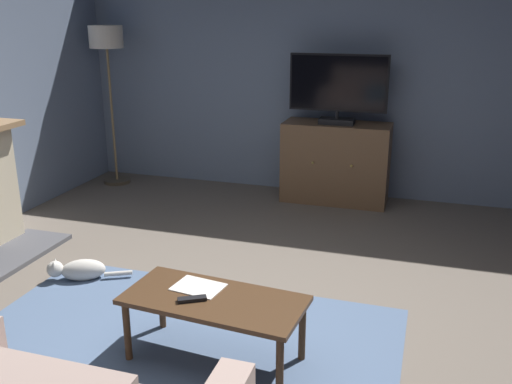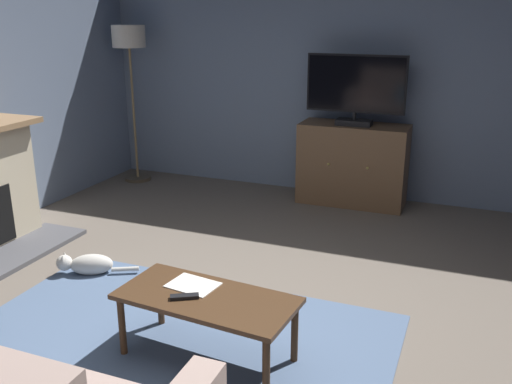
# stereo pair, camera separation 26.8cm
# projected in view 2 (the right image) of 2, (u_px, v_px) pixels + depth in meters

# --- Properties ---
(ground_plane) EXTENTS (6.63, 6.96, 0.04)m
(ground_plane) POSITION_uv_depth(u_px,v_px,m) (245.00, 331.00, 3.85)
(ground_plane) COLOR #665B51
(wall_back) EXTENTS (6.63, 0.10, 2.85)m
(wall_back) POSITION_uv_depth(u_px,v_px,m) (357.00, 70.00, 6.26)
(wall_back) COLOR slate
(wall_back) RESTS_ON ground_plane
(rug_central) EXTENTS (2.78, 1.75, 0.01)m
(rug_central) POSITION_uv_depth(u_px,v_px,m) (175.00, 340.00, 3.69)
(rug_central) COLOR slate
(rug_central) RESTS_ON ground_plane
(tv_cabinet) EXTENTS (1.16, 0.51, 0.89)m
(tv_cabinet) POSITION_uv_depth(u_px,v_px,m) (353.00, 166.00, 6.23)
(tv_cabinet) COLOR #4A3523
(tv_cabinet) RESTS_ON ground_plane
(television) EXTENTS (1.04, 0.20, 0.74)m
(television) POSITION_uv_depth(u_px,v_px,m) (356.00, 88.00, 5.92)
(television) COLOR black
(television) RESTS_ON tv_cabinet
(coffee_table) EXTENTS (1.12, 0.59, 0.43)m
(coffee_table) POSITION_uv_depth(u_px,v_px,m) (207.00, 303.00, 3.40)
(coffee_table) COLOR #422B19
(coffee_table) RESTS_ON ground_plane
(tv_remote) EXTENTS (0.17, 0.13, 0.02)m
(tv_remote) POSITION_uv_depth(u_px,v_px,m) (185.00, 297.00, 3.36)
(tv_remote) COLOR black
(tv_remote) RESTS_ON coffee_table
(folded_newspaper) EXTENTS (0.33, 0.26, 0.01)m
(folded_newspaper) POSITION_uv_depth(u_px,v_px,m) (193.00, 285.00, 3.52)
(folded_newspaper) COLOR silver
(folded_newspaper) RESTS_ON coffee_table
(cat) EXTENTS (0.62, 0.32, 0.19)m
(cat) POSITION_uv_depth(u_px,v_px,m) (88.00, 264.00, 4.61)
(cat) COLOR beige
(cat) RESTS_ON ground_plane
(floor_lamp) EXTENTS (0.39, 0.39, 1.89)m
(floor_lamp) POSITION_uv_depth(u_px,v_px,m) (130.00, 54.00, 6.74)
(floor_lamp) COLOR #4C4233
(floor_lamp) RESTS_ON ground_plane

